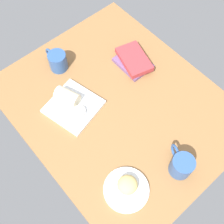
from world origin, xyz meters
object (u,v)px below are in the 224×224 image
second_mug (181,165)px  square_plate (73,106)px  round_plate (126,190)px  breakfast_wrap (67,96)px  coffee_mug (57,61)px  scone_pastry (127,185)px  book_stack (134,61)px  sauce_cup (79,112)px

second_mug → square_plate: bearing=-163.6°
round_plate → breakfast_wrap: size_ratio=1.68×
second_mug → coffee_mug: bearing=-174.9°
scone_pastry → breakfast_wrap: bearing=172.6°
scone_pastry → second_mug: size_ratio=0.59×
book_stack → second_mug: second_mug is taller
sauce_cup → coffee_mug: coffee_mug is taller
sauce_cup → breakfast_wrap: (-9.15, 0.18, 2.08)cm
sauce_cup → breakfast_wrap: breakfast_wrap is taller
breakfast_wrap → coffee_mug: 22.27cm
scone_pastry → book_stack: (-45.64, 46.12, -1.45)cm
sauce_cup → square_plate: bearing=178.9°
sauce_cup → book_stack: bearing=97.6°
breakfast_wrap → second_mug: second_mug is taller
round_plate → second_mug: second_mug is taller
sauce_cup → breakfast_wrap: size_ratio=0.51×
sauce_cup → book_stack: size_ratio=0.26×
second_mug → book_stack: bearing=156.4°
round_plate → coffee_mug: 72.60cm
square_plate → scone_pastry: bearing=-8.0°
coffee_mug → second_mug: size_ratio=1.01×
coffee_mug → second_mug: (78.73, 7.02, 0.15)cm
round_plate → coffee_mug: bearing=166.9°
sauce_cup → second_mug: second_mug is taller
breakfast_wrap → book_stack: 39.94cm
square_plate → second_mug: bearing=16.4°
square_plate → coffee_mug: size_ratio=1.57×
coffee_mug → book_stack: bearing=51.8°
scone_pastry → round_plate: bearing=-58.2°
square_plate → breakfast_wrap: breakfast_wrap is taller
book_stack → breakfast_wrap: bearing=-95.5°
second_mug → scone_pastry: bearing=-111.6°
round_plate → coffee_mug: size_ratio=1.34×
round_plate → book_stack: size_ratio=0.85×
sauce_cup → second_mug: bearing=18.1°
coffee_mug → scone_pastry: bearing=-12.4°
scone_pastry → coffee_mug: bearing=167.6°
scone_pastry → coffee_mug: size_ratio=0.59×
scone_pastry → breakfast_wrap: breakfast_wrap is taller
square_plate → coffee_mug: (-24.48, 8.98, 4.21)cm
round_plate → sauce_cup: bearing=169.8°
coffee_mug → breakfast_wrap: bearing=-23.6°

